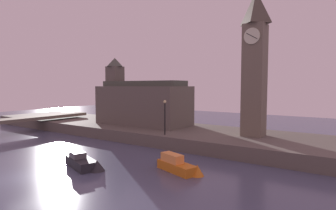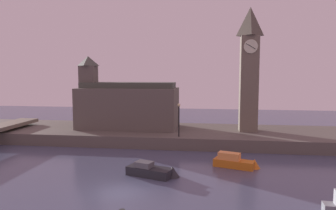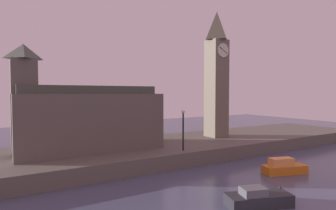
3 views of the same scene
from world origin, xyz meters
name	(u,v)px [view 2 (image 2 of 3)]	position (x,y,z in m)	size (l,w,h in m)	color
ground_plane	(120,192)	(0.00, 0.00, 0.00)	(120.00, 120.00, 0.00)	#474C66
far_embankment	(161,134)	(0.00, 20.00, 0.75)	(70.00, 12.00, 1.50)	#5B544C
clock_tower	(249,68)	(11.96, 20.41, 10.06)	(2.58, 2.62, 16.52)	#6B6051
parliament_hall	(125,105)	(-5.31, 20.76, 4.78)	(14.09, 6.44, 10.28)	#5B544C
streetlamp	(179,116)	(3.07, 15.16, 4.05)	(0.36, 0.36, 4.11)	black
boat_barge_dark	(155,171)	(2.02, 4.25, 0.48)	(5.24, 2.84, 1.40)	#232328
boat_patrol_orange	(237,162)	(9.64, 8.01, 0.54)	(4.82, 2.52, 1.56)	orange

